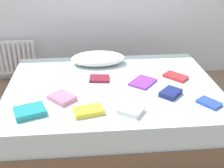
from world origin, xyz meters
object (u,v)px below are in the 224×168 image
object	(u,v)px
bed	(112,107)
pillow	(98,58)
textbook_teal	(30,111)
textbook_purple	(143,82)
textbook_white	(131,110)
textbook_navy	(171,93)
textbook_red	(176,77)
textbook_yellow	(88,111)
textbook_maroon	(99,79)
textbook_pink	(62,98)
radiator	(15,58)
textbook_blue	(209,103)

from	to	relation	value
bed	pillow	world-z (taller)	pillow
textbook_teal	textbook_purple	size ratio (longest dim) A/B	0.94
bed	textbook_white	distance (m)	0.58
textbook_navy	textbook_red	size ratio (longest dim) A/B	0.84
pillow	textbook_navy	world-z (taller)	pillow
textbook_teal	textbook_yellow	xyz separation A→B (m)	(0.46, -0.03, -0.00)
textbook_maroon	textbook_pink	world-z (taller)	textbook_pink
textbook_maroon	textbook_navy	distance (m)	0.71
bed	textbook_white	bearing A→B (deg)	-78.56
radiator	textbook_red	world-z (taller)	radiator
textbook_yellow	textbook_red	world-z (taller)	textbook_yellow
textbook_pink	textbook_purple	bearing A→B (deg)	64.83
textbook_teal	pillow	bearing A→B (deg)	39.13
radiator	pillow	xyz separation A→B (m)	(1.06, -0.68, 0.22)
textbook_navy	textbook_yellow	world-z (taller)	textbook_navy
radiator	textbook_purple	size ratio (longest dim) A/B	2.17
bed	textbook_blue	distance (m)	0.92
textbook_pink	textbook_red	bearing A→B (deg)	63.48
textbook_pink	textbook_purple	xyz separation A→B (m)	(0.74, 0.25, -0.01)
textbook_pink	textbook_red	world-z (taller)	textbook_pink
textbook_navy	textbook_teal	bearing A→B (deg)	143.26
textbook_white	textbook_red	bearing A→B (deg)	81.58
textbook_purple	textbook_navy	bearing A→B (deg)	-102.77
textbook_teal	textbook_navy	xyz separation A→B (m)	(1.18, 0.20, -0.00)
pillow	textbook_purple	distance (m)	0.66
pillow	textbook_yellow	world-z (taller)	pillow
textbook_pink	textbook_navy	size ratio (longest dim) A/B	1.11
textbook_blue	textbook_red	size ratio (longest dim) A/B	0.83
pillow	textbook_purple	xyz separation A→B (m)	(0.40, -0.52, -0.05)
radiator	textbook_white	bearing A→B (deg)	-53.21
textbook_teal	textbook_pink	size ratio (longest dim) A/B	1.12
textbook_maroon	textbook_navy	world-z (taller)	textbook_navy
radiator	textbook_navy	xyz separation A→B (m)	(1.66, -1.45, 0.18)
textbook_maroon	textbook_yellow	distance (m)	0.60
radiator	textbook_white	distance (m)	2.13
textbook_maroon	bed	bearing A→B (deg)	-37.31
textbook_purple	textbook_red	size ratio (longest dim) A/B	1.11
textbook_maroon	textbook_red	size ratio (longest dim) A/B	0.85
pillow	textbook_maroon	world-z (taller)	pillow
pillow	textbook_yellow	distance (m)	1.00
radiator	textbook_navy	bearing A→B (deg)	-41.25
radiator	textbook_teal	distance (m)	1.73
textbook_blue	textbook_red	world-z (taller)	textbook_red
textbook_purple	textbook_red	distance (m)	0.35
textbook_pink	textbook_teal	bearing A→B (deg)	-92.95
textbook_teal	textbook_purple	world-z (taller)	textbook_teal
radiator	textbook_maroon	distance (m)	1.52
pillow	textbook_pink	bearing A→B (deg)	-114.20
textbook_white	textbook_purple	distance (m)	0.53
bed	textbook_pink	world-z (taller)	textbook_pink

